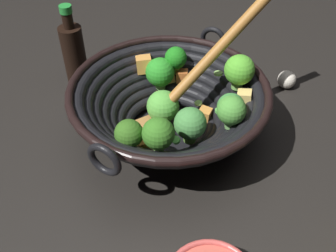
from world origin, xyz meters
TOP-DOWN VIEW (x-y plane):
  - ground_plane at (0.00, 0.00)m, footprint 4.00×4.00m
  - wok at (-0.00, -0.00)m, footprint 0.34×0.37m
  - soy_sauce_bottle at (0.25, -0.05)m, footprint 0.05×0.05m
  - garlic_bulb at (-0.14, -0.24)m, footprint 0.04×0.04m

SIDE VIEW (x-z plane):
  - ground_plane at x=0.00m, z-range 0.00..0.00m
  - garlic_bulb at x=-0.14m, z-range 0.00..0.04m
  - soy_sauce_bottle at x=0.25m, z-range -0.02..0.15m
  - wok at x=0.00m, z-range -0.05..0.19m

